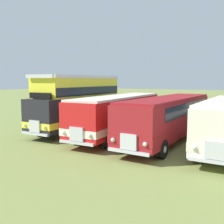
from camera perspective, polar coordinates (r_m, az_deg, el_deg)
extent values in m
cube|color=black|center=(21.85, -7.30, 0.39)|extent=(2.77, 9.59, 2.30)
cube|color=yellow|center=(21.92, -7.28, -1.17)|extent=(2.81, 9.64, 0.44)
cube|color=#19232D|center=(22.11, -6.71, 2.03)|extent=(2.73, 7.20, 0.76)
cube|color=#19232D|center=(18.24, -16.15, 0.95)|extent=(2.20, 0.16, 0.90)
cube|color=silver|center=(18.33, -16.26, -2.97)|extent=(0.90, 0.15, 0.80)
cube|color=silver|center=(18.40, -16.28, -4.52)|extent=(2.30, 0.20, 0.16)
sphere|color=#EAEACC|center=(17.70, -14.23, -3.25)|extent=(0.22, 0.22, 0.22)
sphere|color=#EAEACC|center=(18.97, -18.20, -2.72)|extent=(0.22, 0.22, 0.22)
cube|color=yellow|center=(21.92, -6.99, 5.39)|extent=(2.64, 8.69, 1.50)
cube|color=silver|center=(18.46, -15.38, 7.42)|extent=(2.40, 0.17, 0.24)
cube|color=silver|center=(25.10, -1.83, 7.44)|extent=(2.40, 0.17, 0.24)
cube|color=silver|center=(21.23, -4.38, 7.53)|extent=(0.34, 8.63, 0.24)
cube|color=silver|center=(22.64, -9.49, 7.42)|extent=(0.34, 8.63, 0.24)
cube|color=#19232D|center=(21.93, -6.98, 4.61)|extent=(2.68, 8.59, 0.64)
cube|color=black|center=(18.53, -15.15, 3.40)|extent=(1.90, 0.17, 0.40)
cylinder|color=black|center=(18.86, -10.16, -4.32)|extent=(0.31, 1.05, 1.04)
cylinder|color=silver|center=(18.77, -9.80, -4.37)|extent=(0.03, 0.36, 0.36)
cylinder|color=black|center=(20.38, -15.18, -3.62)|extent=(0.31, 1.05, 1.04)
cylinder|color=silver|center=(20.48, -15.48, -3.58)|extent=(0.03, 0.36, 0.36)
cylinder|color=black|center=(23.84, -0.79, -1.88)|extent=(0.31, 1.05, 1.04)
cylinder|color=silver|center=(23.77, -0.48, -1.91)|extent=(0.03, 0.36, 0.36)
cylinder|color=black|center=(25.06, -5.35, -1.48)|extent=(0.31, 1.05, 1.04)
cylinder|color=silver|center=(25.14, -5.64, -1.46)|extent=(0.03, 0.36, 0.36)
cube|color=red|center=(19.74, 1.42, -0.25)|extent=(3.11, 10.88, 2.30)
cube|color=silver|center=(19.82, 1.42, -1.97)|extent=(3.16, 10.92, 0.44)
cube|color=#19232D|center=(20.03, 1.93, 1.58)|extent=(3.01, 8.48, 0.76)
cube|color=#19232D|center=(15.10, -7.47, -0.01)|extent=(2.20, 0.23, 0.90)
cube|color=silver|center=(15.21, -7.64, -4.73)|extent=(0.91, 0.17, 0.80)
cube|color=silver|center=(15.30, -7.67, -6.59)|extent=(2.30, 0.27, 0.16)
sphere|color=#EAEACC|center=(14.72, -4.78, -5.09)|extent=(0.22, 0.22, 0.22)
sphere|color=#EAEACC|center=(15.73, -10.35, -4.40)|extent=(0.22, 0.22, 0.22)
cube|color=silver|center=(19.63, 1.43, 3.29)|extent=(3.05, 10.47, 0.14)
cylinder|color=black|center=(16.12, -0.83, -6.13)|extent=(0.34, 1.05, 1.04)
cylinder|color=silver|center=(16.05, -0.36, -6.18)|extent=(0.04, 0.36, 0.36)
cylinder|color=black|center=(17.30, -7.58, -5.28)|extent=(0.34, 1.05, 1.04)
cylinder|color=silver|center=(17.39, -7.99, -5.23)|extent=(0.04, 0.36, 0.36)
cylinder|color=black|center=(22.74, 8.00, -2.38)|extent=(0.34, 1.05, 1.04)
cylinder|color=silver|center=(22.69, 8.36, -2.40)|extent=(0.04, 0.36, 0.36)
cylinder|color=black|center=(23.59, 2.73, -1.98)|extent=(0.34, 1.05, 1.04)
cylinder|color=silver|center=(23.65, 2.40, -1.96)|extent=(0.04, 0.36, 0.36)
cube|color=maroon|center=(18.37, 12.12, -0.93)|extent=(2.68, 11.51, 2.30)
cube|color=maroon|center=(18.46, 12.07, -2.78)|extent=(2.72, 11.55, 0.44)
cube|color=#19232D|center=(18.68, 12.58, 1.03)|extent=(2.67, 9.11, 0.76)
cube|color=#19232D|center=(13.12, 3.82, -1.00)|extent=(2.20, 0.13, 0.90)
cube|color=silver|center=(13.25, 3.55, -6.42)|extent=(0.90, 0.13, 0.80)
cube|color=silver|center=(13.35, 3.47, -8.53)|extent=(2.30, 0.18, 0.16)
sphere|color=#EAEACC|center=(12.86, 7.09, -6.88)|extent=(0.22, 0.22, 0.22)
sphere|color=#EAEACC|center=(13.68, 0.19, -5.99)|extent=(0.22, 0.22, 0.22)
cube|color=maroon|center=(18.25, 12.21, 2.87)|extent=(2.64, 11.11, 0.14)
cylinder|color=black|center=(14.39, 10.76, -7.84)|extent=(0.30, 1.04, 1.04)
cylinder|color=silver|center=(14.34, 11.32, -7.90)|extent=(0.03, 0.36, 0.36)
cylinder|color=black|center=(15.33, 2.65, -6.81)|extent=(0.30, 1.04, 1.04)
cylinder|color=silver|center=(15.40, 2.16, -6.74)|extent=(0.03, 0.36, 0.36)
cylinder|color=black|center=(21.97, 18.34, -2.98)|extent=(0.30, 1.04, 1.04)
cylinder|color=silver|center=(21.93, 18.72, -3.01)|extent=(0.03, 0.36, 0.36)
cylinder|color=black|center=(22.59, 12.65, -2.54)|extent=(0.30, 1.04, 1.04)
cylinder|color=silver|center=(22.64, 12.30, -2.51)|extent=(0.03, 0.36, 0.36)
cube|color=#19232D|center=(12.34, 21.60, -1.97)|extent=(2.20, 0.14, 0.90)
cube|color=silver|center=(12.48, 21.27, -7.72)|extent=(0.90, 0.14, 0.80)
cube|color=silver|center=(12.58, 21.15, -9.96)|extent=(2.30, 0.18, 0.16)
sphere|color=#EAEACC|center=(12.62, 17.19, -7.39)|extent=(0.22, 0.22, 0.22)
cylinder|color=black|center=(14.39, 17.59, -8.04)|extent=(0.30, 1.05, 1.04)
cylinder|color=silver|center=(14.42, 17.00, -7.99)|extent=(0.03, 0.36, 0.36)
cylinder|color=black|center=(20.40, 21.32, -3.84)|extent=(0.30, 1.05, 1.04)
cylinder|color=silver|center=(20.42, 20.90, -3.81)|extent=(0.03, 0.36, 0.36)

